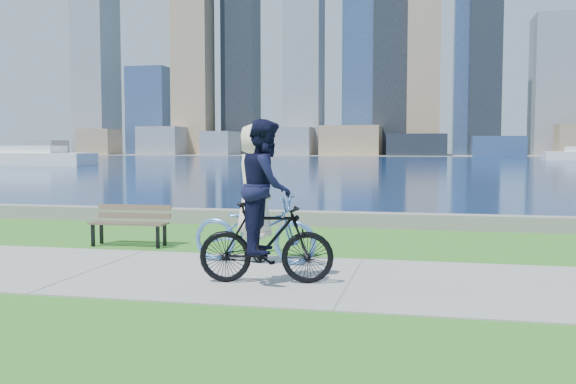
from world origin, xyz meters
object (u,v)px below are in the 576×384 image
park_bench (131,221)px  cyclist_man (266,215)px  cyclist_woman (254,211)px  bollard_lamp (252,217)px

park_bench → cyclist_man: size_ratio=0.67×
park_bench → cyclist_woman: bearing=-26.4°
park_bench → bollard_lamp: (2.57, -0.42, 0.18)m
park_bench → cyclist_man: (3.45, -2.86, 0.50)m
cyclist_woman → park_bench: bearing=69.3°
park_bench → cyclist_man: bearing=-40.7°
bollard_lamp → cyclist_woman: (0.30, -0.94, 0.21)m
park_bench → bollard_lamp: 2.61m
bollard_lamp → cyclist_man: size_ratio=0.50×
park_bench → cyclist_woman: size_ratio=0.67×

